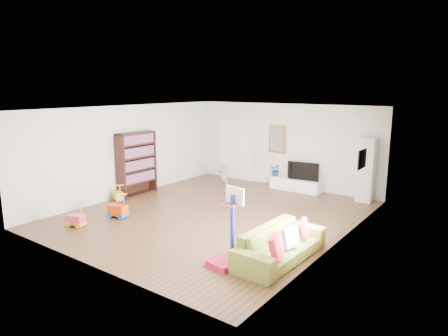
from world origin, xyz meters
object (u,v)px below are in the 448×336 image
Objects in this scene: media_console at (295,185)px; sofa at (281,244)px; basketball_hoop at (226,228)px; bookshelf at (137,164)px.

media_console is 5.31m from sofa.
bookshelf is at bearing 164.37° from basketball_hoop.
bookshelf reaches higher than sofa.
sofa is at bearing -66.15° from media_console.
bookshelf is at bearing 76.64° from sofa.
bookshelf reaches higher than basketball_hoop.
bookshelf is 5.56m from basketball_hoop.
basketball_hoop is (-0.70, -0.81, 0.41)m from sofa.
basketball_hoop is (5.02, -2.38, -0.23)m from bookshelf.
basketball_hoop is at bearing -75.57° from media_console.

